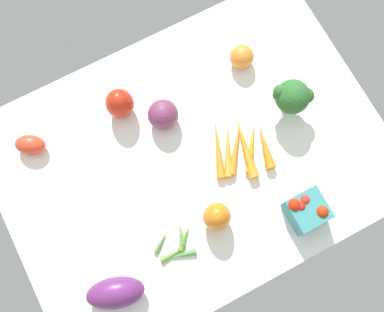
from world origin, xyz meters
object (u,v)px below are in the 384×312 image
at_px(broccoli_head, 292,97).
at_px(heirloom_tomato_orange, 242,57).
at_px(berry_basket, 307,210).
at_px(red_onion_near_basket, 163,115).
at_px(carrot_bunch, 241,148).
at_px(bell_pepper_orange, 217,217).
at_px(okra_pile, 178,245).
at_px(eggplant, 115,293).
at_px(roma_tomato, 30,145).
at_px(bell_pepper_red, 120,104).

xyz_separation_m(broccoli_head, heirloom_tomato_orange, (-0.05, 0.18, -0.05)).
distance_m(heirloom_tomato_orange, berry_basket, 0.46).
bearing_deg(red_onion_near_basket, broccoli_head, -21.69).
bearing_deg(heirloom_tomato_orange, carrot_bunch, -119.12).
bearing_deg(broccoli_head, berry_basket, -111.73).
bearing_deg(heirloom_tomato_orange, bell_pepper_orange, -127.36).
xyz_separation_m(okra_pile, red_onion_near_basket, (0.12, 0.33, 0.03)).
xyz_separation_m(heirloom_tomato_orange, eggplant, (-0.59, -0.41, 0.00)).
height_order(broccoli_head, heirloom_tomato_orange, broccoli_head).
distance_m(roma_tomato, berry_basket, 0.75).
height_order(broccoli_head, roma_tomato, broccoli_head).
bearing_deg(bell_pepper_orange, heirloom_tomato_orange, 52.64).
distance_m(okra_pile, bell_pepper_red, 0.41).
bearing_deg(carrot_bunch, red_onion_near_basket, 130.41).
distance_m(eggplant, berry_basket, 0.53).
xyz_separation_m(red_onion_near_basket, berry_basket, (0.21, -0.40, -0.00)).
bearing_deg(carrot_bunch, heirloom_tomato_orange, 60.88).
height_order(roma_tomato, berry_basket, berry_basket).
bearing_deg(berry_basket, okra_pile, 166.88).
height_order(eggplant, berry_basket, berry_basket).
xyz_separation_m(heirloom_tomato_orange, carrot_bunch, (-0.13, -0.23, -0.02)).
bearing_deg(eggplant, bell_pepper_red, -98.79).
distance_m(red_onion_near_basket, roma_tomato, 0.37).
bearing_deg(heirloom_tomato_orange, berry_basket, -97.82).
xyz_separation_m(heirloom_tomato_orange, roma_tomato, (-0.63, 0.04, -0.01)).
height_order(okra_pile, carrot_bunch, carrot_bunch).
bearing_deg(carrot_bunch, berry_basket, -74.58).
distance_m(bell_pepper_red, eggplant, 0.49).
xyz_separation_m(bell_pepper_red, eggplant, (-0.22, -0.44, -0.01)).
distance_m(carrot_bunch, bell_pepper_red, 0.35).
xyz_separation_m(okra_pile, bell_pepper_red, (0.03, 0.40, 0.04)).
distance_m(heirloom_tomato_orange, bell_pepper_orange, 0.46).
distance_m(red_onion_near_basket, broccoli_head, 0.35).
bearing_deg(red_onion_near_basket, bell_pepper_red, 138.74).
bearing_deg(red_onion_near_basket, berry_basket, -62.36).
height_order(red_onion_near_basket, broccoli_head, broccoli_head).
relative_size(roma_tomato, bell_pepper_orange, 0.82).
height_order(okra_pile, bell_pepper_red, bell_pepper_red).
relative_size(okra_pile, broccoli_head, 0.94).
bearing_deg(berry_basket, eggplant, 175.19).
bearing_deg(broccoli_head, okra_pile, -156.03).
bearing_deg(carrot_bunch, roma_tomato, 151.84).
height_order(okra_pile, broccoli_head, broccoli_head).
bearing_deg(eggplant, heirloom_tomato_orange, -126.74).
height_order(red_onion_near_basket, bell_pepper_red, bell_pepper_red).
height_order(heirloom_tomato_orange, berry_basket, berry_basket).
relative_size(red_onion_near_basket, bell_pepper_red, 0.82).
distance_m(okra_pile, roma_tomato, 0.48).
distance_m(carrot_bunch, roma_tomato, 0.57).
distance_m(heirloom_tomato_orange, roma_tomato, 0.63).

